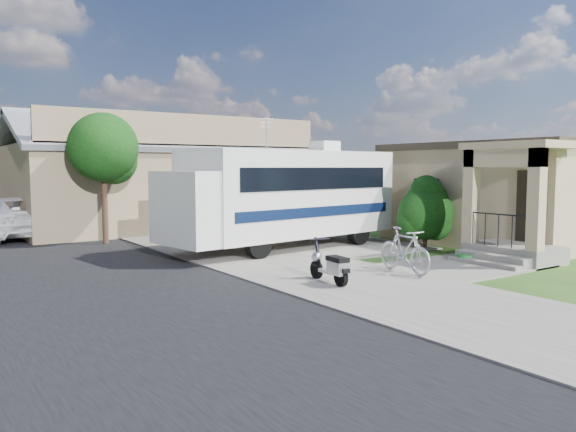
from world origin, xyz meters
TOP-DOWN VIEW (x-y plane):
  - ground at (0.00, 0.00)m, footprint 120.00×120.00m
  - sidewalk_slab at (-1.00, 10.00)m, footprint 4.00×80.00m
  - driveway_slab at (1.50, 4.50)m, footprint 7.00×6.00m
  - walk_slab at (3.00, -1.00)m, footprint 4.00×3.00m
  - house at (8.88, 1.43)m, footprint 9.47×7.80m
  - warehouse at (0.00, 13.97)m, footprint 12.50×8.40m
  - street_tree_a at (-3.70, 9.05)m, footprint 2.44×2.40m
  - street_tree_b at (-3.70, 19.05)m, footprint 2.44×2.40m
  - street_tree_c at (-3.70, 28.05)m, footprint 2.44×2.40m
  - motorhome at (0.71, 4.49)m, footprint 8.52×3.69m
  - shrub at (4.83, 2.12)m, footprint 1.98×1.89m
  - scooter at (-1.62, -0.86)m, footprint 0.54×1.50m
  - bicycle at (0.72, -0.88)m, footprint 0.73×1.93m
  - pickup_truck at (-6.07, 12.87)m, footprint 2.76×5.71m
  - garden_hose at (3.44, -0.59)m, footprint 0.44×0.44m

SIDE VIEW (x-z plane):
  - ground at x=0.00m, z-range 0.00..0.00m
  - driveway_slab at x=1.50m, z-range 0.00..0.05m
  - walk_slab at x=3.00m, z-range 0.00..0.05m
  - sidewalk_slab at x=-1.00m, z-range 0.00..0.06m
  - garden_hose at x=3.44m, z-range 0.00..0.20m
  - scooter at x=-1.62m, z-range -0.05..0.94m
  - bicycle at x=0.72m, z-range 0.00..1.13m
  - pickup_truck at x=-6.07m, z-range 0.00..1.57m
  - shrub at x=4.83m, z-range 0.03..2.46m
  - house at x=8.88m, z-range 0.00..3.55m
  - motorhome at x=0.71m, z-range -0.30..3.93m
  - warehouse at x=0.00m, z-range -0.53..4.51m
  - street_tree_c at x=-3.70m, z-range 0.89..5.32m
  - street_tree_a at x=-3.70m, z-range 0.96..5.54m
  - street_tree_b at x=-3.70m, z-range 1.03..5.76m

